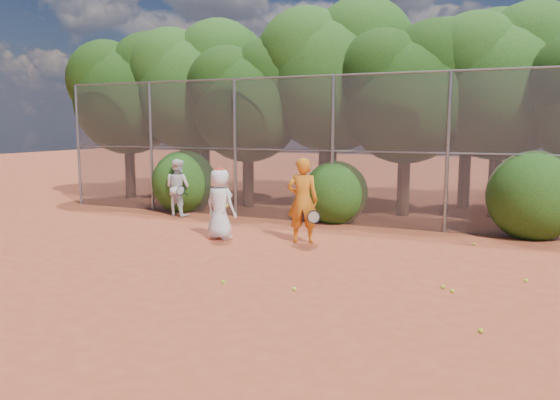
% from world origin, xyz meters
% --- Properties ---
extents(ground, '(80.00, 80.00, 0.00)m').
position_xyz_m(ground, '(0.00, 0.00, 0.00)').
color(ground, '#A74225').
rests_on(ground, ground).
extents(fence_back, '(20.05, 0.09, 4.03)m').
position_xyz_m(fence_back, '(-0.12, 6.00, 2.05)').
color(fence_back, gray).
rests_on(fence_back, ground).
extents(tree_0, '(4.38, 3.81, 6.00)m').
position_xyz_m(tree_0, '(-9.44, 8.04, 3.93)').
color(tree_0, black).
rests_on(tree_0, ground).
extents(tree_1, '(4.64, 4.03, 6.35)m').
position_xyz_m(tree_1, '(-6.94, 8.54, 4.16)').
color(tree_1, black).
rests_on(tree_1, ground).
extents(tree_2, '(3.99, 3.47, 5.47)m').
position_xyz_m(tree_2, '(-4.45, 7.83, 3.58)').
color(tree_2, black).
rests_on(tree_2, ground).
extents(tree_3, '(4.89, 4.26, 6.70)m').
position_xyz_m(tree_3, '(-1.94, 8.84, 4.40)').
color(tree_3, black).
rests_on(tree_3, ground).
extents(tree_4, '(4.19, 3.64, 5.73)m').
position_xyz_m(tree_4, '(0.55, 8.24, 3.76)').
color(tree_4, black).
rests_on(tree_4, ground).
extents(tree_5, '(4.51, 3.92, 6.17)m').
position_xyz_m(tree_5, '(3.06, 9.04, 4.05)').
color(tree_5, black).
rests_on(tree_5, ground).
extents(tree_9, '(4.83, 4.20, 6.62)m').
position_xyz_m(tree_9, '(-7.94, 10.84, 4.34)').
color(tree_9, black).
rests_on(tree_9, ground).
extents(tree_10, '(5.15, 4.48, 7.06)m').
position_xyz_m(tree_10, '(-2.93, 11.05, 4.63)').
color(tree_10, black).
rests_on(tree_10, ground).
extents(tree_11, '(4.64, 4.03, 6.35)m').
position_xyz_m(tree_11, '(2.06, 10.64, 4.16)').
color(tree_11, black).
rests_on(tree_11, ground).
extents(bush_0, '(2.00, 2.00, 2.00)m').
position_xyz_m(bush_0, '(-6.00, 6.30, 1.00)').
color(bush_0, '#1E4711').
rests_on(bush_0, ground).
extents(bush_1, '(1.80, 1.80, 1.80)m').
position_xyz_m(bush_1, '(-1.00, 6.30, 0.90)').
color(bush_1, '#1E4711').
rests_on(bush_1, ground).
extents(bush_2, '(2.20, 2.20, 2.20)m').
position_xyz_m(bush_2, '(4.00, 6.30, 1.10)').
color(bush_2, '#1E4711').
rests_on(bush_2, ground).
extents(player_yellow, '(0.91, 0.66, 1.96)m').
position_xyz_m(player_yellow, '(-0.85, 3.44, 0.98)').
color(player_yellow, orange).
rests_on(player_yellow, ground).
extents(player_teen, '(0.90, 0.68, 1.70)m').
position_xyz_m(player_teen, '(-2.77, 2.99, 0.85)').
color(player_teen, white).
rests_on(player_teen, ground).
extents(player_white, '(0.92, 0.78, 1.69)m').
position_xyz_m(player_white, '(-5.62, 5.40, 0.85)').
color(player_white, white).
rests_on(player_white, ground).
extents(ball_0, '(0.07, 0.07, 0.07)m').
position_xyz_m(ball_0, '(2.79, 0.86, 0.03)').
color(ball_0, '#B5D526').
rests_on(ball_0, ground).
extents(ball_1, '(0.07, 0.07, 0.07)m').
position_xyz_m(ball_1, '(3.88, 2.00, 0.03)').
color(ball_1, '#B5D526').
rests_on(ball_1, ground).
extents(ball_2, '(0.07, 0.07, 0.07)m').
position_xyz_m(ball_2, '(0.40, -0.08, 0.03)').
color(ball_2, '#B5D526').
rests_on(ball_2, ground).
extents(ball_3, '(0.07, 0.07, 0.07)m').
position_xyz_m(ball_3, '(2.61, 1.04, 0.03)').
color(ball_3, '#B5D526').
rests_on(ball_3, ground).
extents(ball_4, '(0.07, 0.07, 0.07)m').
position_xyz_m(ball_4, '(-0.87, -0.20, 0.03)').
color(ball_4, '#B5D526').
rests_on(ball_4, ground).
extents(ball_5, '(0.07, 0.07, 0.07)m').
position_xyz_m(ball_5, '(2.82, 4.71, 0.03)').
color(ball_5, '#B5D526').
rests_on(ball_5, ground).
extents(ball_6, '(0.07, 0.07, 0.07)m').
position_xyz_m(ball_6, '(3.33, -0.76, 0.03)').
color(ball_6, '#B5D526').
rests_on(ball_6, ground).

